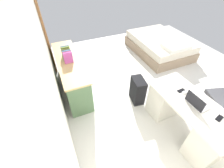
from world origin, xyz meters
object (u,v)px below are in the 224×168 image
(bed, at_px, (159,45))
(laptop, at_px, (197,103))
(suitcase_black, at_px, (138,90))
(cell_phone_by_mouse, at_px, (181,91))
(computer_mouse, at_px, (185,92))
(cell_phone_near_laptop, at_px, (219,118))
(figurine_small, at_px, (64,49))
(credenza, at_px, (72,75))
(desk, at_px, (186,117))

(bed, bearing_deg, laptop, 152.66)
(suitcase_black, height_order, laptop, laptop)
(bed, distance_m, cell_phone_by_mouse, 2.59)
(suitcase_black, height_order, computer_mouse, computer_mouse)
(cell_phone_near_laptop, xyz_separation_m, figurine_small, (2.62, 1.64, 0.10))
(credenza, distance_m, computer_mouse, 2.31)
(bed, bearing_deg, desk, 152.26)
(bed, bearing_deg, cell_phone_near_laptop, 157.31)
(desk, bearing_deg, cell_phone_by_mouse, -4.11)
(cell_phone_by_mouse, bearing_deg, computer_mouse, -167.58)
(laptop, height_order, cell_phone_near_laptop, laptop)
(suitcase_black, distance_m, figurine_small, 1.83)
(credenza, height_order, laptop, laptop)
(cell_phone_by_mouse, xyz_separation_m, figurine_small, (1.98, 1.54, 0.10))
(credenza, distance_m, suitcase_black, 1.49)
(computer_mouse, relative_size, figurine_small, 0.91)
(suitcase_black, bearing_deg, credenza, 60.17)
(computer_mouse, height_order, cell_phone_near_laptop, computer_mouse)
(credenza, distance_m, figurine_small, 0.58)
(credenza, height_order, cell_phone_by_mouse, credenza)
(cell_phone_near_laptop, bearing_deg, suitcase_black, 6.01)
(laptop, bearing_deg, credenza, 38.41)
(desk, distance_m, computer_mouse, 0.43)
(laptop, relative_size, cell_phone_by_mouse, 2.34)
(cell_phone_by_mouse, bearing_deg, credenza, 41.36)
(laptop, distance_m, cell_phone_by_mouse, 0.32)
(cell_phone_by_mouse, relative_size, figurine_small, 1.24)
(credenza, xyz_separation_m, cell_phone_near_laptop, (-2.25, -1.64, 0.34))
(cell_phone_near_laptop, bearing_deg, computer_mouse, -5.88)
(desk, height_order, credenza, credenza)
(bed, bearing_deg, computer_mouse, 150.61)
(credenza, relative_size, bed, 0.95)
(suitcase_black, relative_size, cell_phone_near_laptop, 4.16)
(desk, distance_m, bed, 2.81)
(credenza, bearing_deg, laptop, -141.59)
(laptop, relative_size, computer_mouse, 3.18)
(suitcase_black, relative_size, cell_phone_by_mouse, 4.16)
(suitcase_black, bearing_deg, desk, -150.61)
(bed, bearing_deg, cell_phone_by_mouse, 149.63)
(suitcase_black, height_order, cell_phone_by_mouse, cell_phone_by_mouse)
(suitcase_black, bearing_deg, bed, -38.72)
(bed, relative_size, figurine_small, 17.29)
(credenza, xyz_separation_m, computer_mouse, (-1.67, -1.56, 0.35))
(computer_mouse, bearing_deg, cell_phone_by_mouse, 12.69)
(credenza, height_order, computer_mouse, credenza)
(computer_mouse, xyz_separation_m, cell_phone_by_mouse, (0.06, 0.02, -0.01))
(suitcase_black, height_order, figurine_small, figurine_small)
(credenza, bearing_deg, cell_phone_by_mouse, -136.13)
(suitcase_black, distance_m, cell_phone_near_laptop, 1.47)
(computer_mouse, bearing_deg, cell_phone_near_laptop, -174.06)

